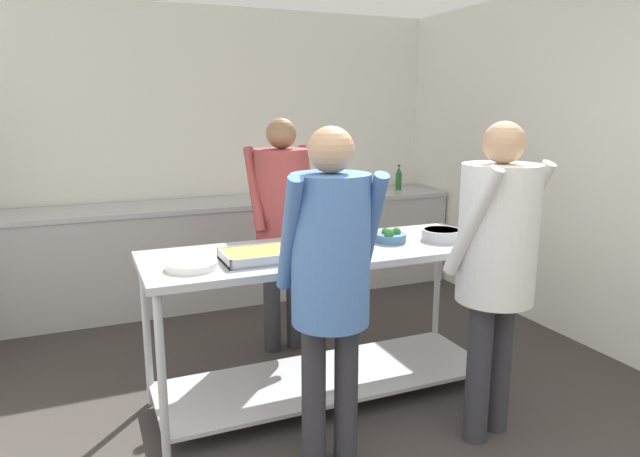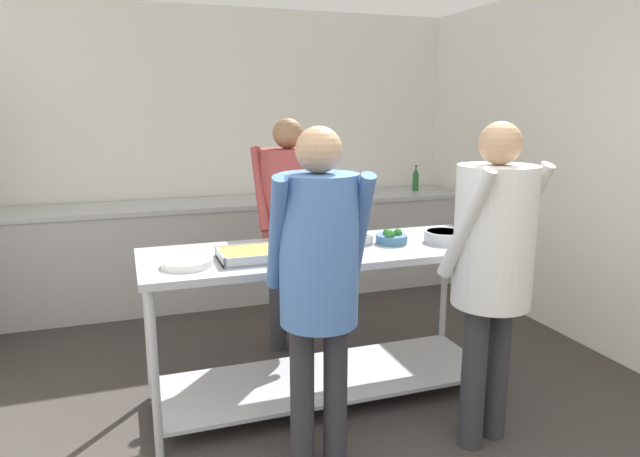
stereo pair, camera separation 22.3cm
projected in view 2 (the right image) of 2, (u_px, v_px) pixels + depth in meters
wall_rear at (232, 152)px, 5.47m from camera, size 4.49×0.06×2.65m
wall_right at (581, 166)px, 4.22m from camera, size 0.06×4.36×2.65m
back_counter at (242, 248)px, 5.31m from camera, size 4.33×0.65×0.92m
serving_counter at (325, 298)px, 3.40m from camera, size 2.12×0.75×0.94m
plate_stack at (188, 263)px, 2.97m from camera, size 0.27×0.27×0.04m
serving_tray_roast at (259, 254)px, 3.11m from camera, size 0.44×0.29×0.05m
serving_tray_vegetables at (328, 239)px, 3.47m from camera, size 0.46×0.29×0.05m
broccoli_bowl at (392, 238)px, 3.46m from camera, size 0.19×0.19×0.09m
sauce_pan at (445, 236)px, 3.50m from camera, size 0.38×0.24×0.07m
guest_serving_left at (319, 267)px, 2.62m from camera, size 0.49×0.37×1.67m
guest_serving_right at (493, 254)px, 2.85m from camera, size 0.55×0.43×1.69m
cook_behind_counter at (289, 211)px, 4.03m from camera, size 0.47×0.38×1.68m
water_bottle at (416, 179)px, 5.78m from camera, size 0.06×0.06×0.26m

